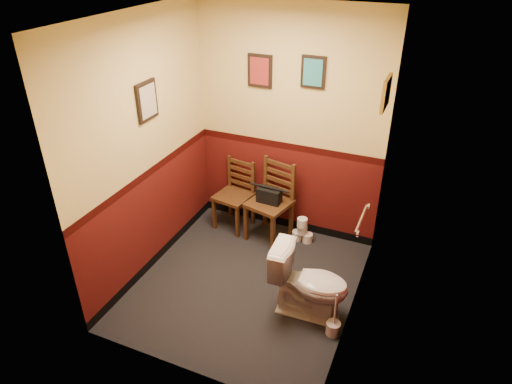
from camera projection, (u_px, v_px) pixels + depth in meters
floor at (247, 284)px, 4.87m from camera, size 2.20×2.40×0.00m
ceiling at (243, 16)px, 3.52m from camera, size 2.20×2.40×0.00m
wall_back at (289, 127)px, 5.15m from camera, size 2.20×0.00×2.70m
wall_front at (176, 243)px, 3.24m from camera, size 2.20×0.00×2.70m
wall_left at (145, 152)px, 4.57m from camera, size 0.00×2.40×2.70m
wall_right at (365, 195)px, 3.82m from camera, size 0.00×2.40×2.70m
grab_bar at (362, 219)px, 4.23m from camera, size 0.05×0.56×0.06m
framed_print_back_a at (260, 71)px, 4.96m from camera, size 0.28×0.04×0.36m
framed_print_back_b at (313, 72)px, 4.73m from camera, size 0.26×0.04×0.34m
framed_print_left at (147, 101)px, 4.39m from camera, size 0.04×0.30×0.38m
framed_print_right at (386, 93)px, 3.96m from camera, size 0.04×0.34×0.28m
toilet at (310, 283)px, 4.33m from camera, size 0.77×0.45×0.73m
toilet_brush at (333, 327)px, 4.23m from camera, size 0.13×0.13×0.48m
chair_left at (235, 195)px, 5.64m from camera, size 0.47×0.47×0.87m
chair_right at (271, 202)px, 5.39m from camera, size 0.55×0.55×0.98m
handbag at (269, 195)px, 5.31m from camera, size 0.29×0.15×0.20m
tp_stack at (302, 231)px, 5.47m from camera, size 0.26×0.16×0.33m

